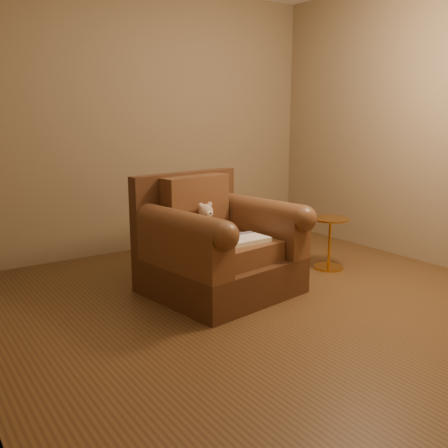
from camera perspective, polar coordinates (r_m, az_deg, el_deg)
floor at (r=3.89m, az=4.50°, el=-8.95°), size 4.00×4.00×0.00m
room at (r=3.64m, az=4.97°, el=17.13°), size 4.02×4.02×2.71m
armchair at (r=4.03m, az=-0.86°, el=-2.70°), size 1.18×1.14×0.94m
teddy_bear at (r=4.03m, az=-1.91°, el=0.10°), size 0.20×0.23×0.28m
guidebook at (r=3.85m, az=1.75°, el=-1.84°), size 0.45×0.28×0.04m
side_table at (r=4.74m, az=11.98°, el=-1.97°), size 0.34×0.34×0.48m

